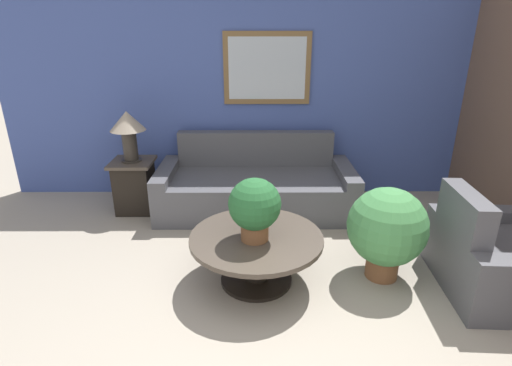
{
  "coord_description": "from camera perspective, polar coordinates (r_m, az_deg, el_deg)",
  "views": [
    {
      "loc": [
        -0.24,
        -1.52,
        2.01
      ],
      "look_at": [
        -0.22,
        2.13,
        0.58
      ],
      "focal_mm": 28.0,
      "sensor_mm": 36.0,
      "label": 1
    }
  ],
  "objects": [
    {
      "name": "coffee_table",
      "position": [
        3.33,
        0.04,
        -9.33
      ],
      "size": [
        1.09,
        1.09,
        0.43
      ],
      "color": "black",
      "rests_on": "ground_plane"
    },
    {
      "name": "couch_main",
      "position": [
        4.64,
        -0.02,
        -0.62
      ],
      "size": [
        2.22,
        0.97,
        0.84
      ],
      "color": "#4C4C51",
      "rests_on": "ground_plane"
    },
    {
      "name": "wall_back",
      "position": [
        4.9,
        2.5,
        13.15
      ],
      "size": [
        6.56,
        0.09,
        2.6
      ],
      "color": "#42569E",
      "rests_on": "ground_plane"
    },
    {
      "name": "side_table",
      "position": [
        4.8,
        -16.93,
        -0.32
      ],
      "size": [
        0.47,
        0.47,
        0.61
      ],
      "color": "black",
      "rests_on": "ground_plane"
    },
    {
      "name": "table_lamp",
      "position": [
        4.6,
        -17.85,
        7.64
      ],
      "size": [
        0.39,
        0.39,
        0.56
      ],
      "color": "#2D2823",
      "rests_on": "side_table"
    },
    {
      "name": "potted_plant_floor",
      "position": [
        3.49,
        18.18,
        -6.22
      ],
      "size": [
        0.66,
        0.66,
        0.81
      ],
      "color": "brown",
      "rests_on": "ground_plane"
    },
    {
      "name": "armchair",
      "position": [
        3.79,
        31.13,
        -9.3
      ],
      "size": [
        0.93,
        1.06,
        0.84
      ],
      "rotation": [
        0.0,
        0.0,
        1.52
      ],
      "color": "#4C4C51",
      "rests_on": "ground_plane"
    },
    {
      "name": "potted_plant_on_table",
      "position": [
        3.1,
        -0.19,
        -3.41
      ],
      "size": [
        0.41,
        0.41,
        0.51
      ],
      "color": "brown",
      "rests_on": "coffee_table"
    }
  ]
}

